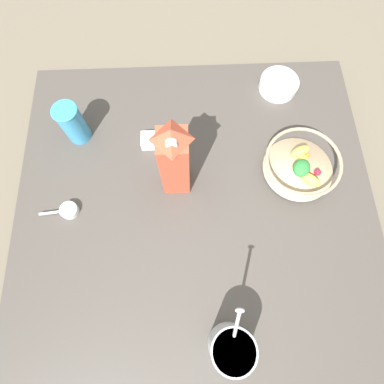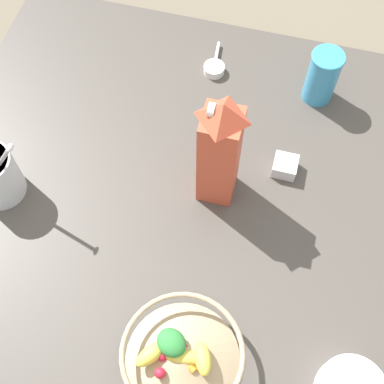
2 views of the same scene
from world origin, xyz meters
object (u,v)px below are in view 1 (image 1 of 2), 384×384
milk_carton (174,160)px  spice_jar (150,141)px  garlic_bowl (279,84)px  fruit_bowl (301,165)px  yogurt_tub (231,348)px  drinking_cup (72,123)px

milk_carton → spice_jar: bearing=121.5°
garlic_bowl → fruit_bowl: bearing=-86.6°
yogurt_tub → garlic_bowl: bearing=73.4°
fruit_bowl → yogurt_tub: (-0.25, -0.47, 0.03)m
fruit_bowl → drinking_cup: (-0.67, 0.15, 0.03)m
milk_carton → garlic_bowl: milk_carton is taller
milk_carton → drinking_cup: (-0.30, 0.17, -0.08)m
fruit_bowl → garlic_bowl: bearing=93.4°
fruit_bowl → milk_carton: 0.38m
fruit_bowl → yogurt_tub: bearing=-117.9°
fruit_bowl → drinking_cup: size_ratio=1.62×
fruit_bowl → spice_jar: (-0.45, 0.11, -0.03)m
drinking_cup → garlic_bowl: drinking_cup is taller
yogurt_tub → drinking_cup: size_ratio=1.59×
yogurt_tub → fruit_bowl: bearing=62.1°
milk_carton → yogurt_tub: (0.12, -0.45, -0.08)m
garlic_bowl → milk_carton: bearing=-136.8°
milk_carton → drinking_cup: size_ratio=2.18×
spice_jar → garlic_bowl: garlic_bowl is taller
fruit_bowl → milk_carton: bearing=-176.5°
yogurt_tub → drinking_cup: 0.75m
yogurt_tub → drinking_cup: bearing=124.4°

